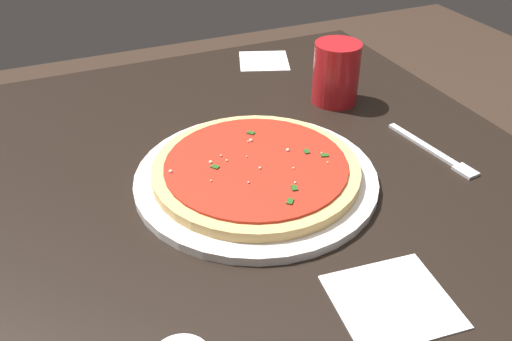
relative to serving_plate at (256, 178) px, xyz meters
The scene contains 7 objects.
restaurant_table 0.13m from the serving_plate, 15.46° to the left, with size 1.13×0.90×0.73m.
serving_plate is the anchor object (origin of this frame).
pizza 0.02m from the serving_plate, 73.91° to the left, with size 0.31×0.31×0.02m.
cup_tall_drink 0.31m from the serving_plate, 127.29° to the left, with size 0.09×0.09×0.12m, color #B2191E.
napkin_folded_right 0.29m from the serving_plate, ahead, with size 0.12×0.13×0.00m, color white.
napkin_loose_left 0.46m from the serving_plate, 154.31° to the left, with size 0.11×0.11×0.00m, color white.
fork 0.30m from the serving_plate, 81.40° to the left, with size 0.19×0.04×0.00m.
Camera 1 is at (0.57, -0.28, 1.20)m, focal length 37.66 mm.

